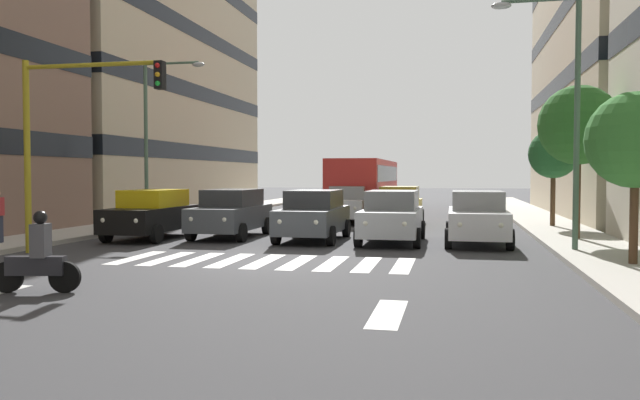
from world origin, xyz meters
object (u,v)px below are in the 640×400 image
object	(u,v)px
car_4	(152,214)
traffic_light_gantry	(65,123)
bus_behind_traffic	(365,182)
motorcycle_with_rider	(38,259)
car_0	(477,217)
car_3	(231,213)
car_row2_0	(350,204)
car_row2_1	(400,205)
street_lamp_left	(563,95)
car_1	(392,216)
street_tree_0	(635,140)
street_lamp_right	(156,124)
car_2	(314,215)
street_tree_1	(579,125)
street_tree_2	(553,154)

from	to	relation	value
car_4	traffic_light_gantry	distance (m)	5.27
bus_behind_traffic	motorcycle_with_rider	size ratio (longest dim) A/B	6.23
car_0	car_4	bearing A→B (deg)	2.57
car_3	car_0	bearing A→B (deg)	176.38
car_row2_0	car_row2_1	bearing A→B (deg)	160.81
car_4	street_lamp_left	xyz separation A→B (m)	(-13.33, 1.62, 3.58)
car_1	traffic_light_gantry	distance (m)	10.39
traffic_light_gantry	street_lamp_left	world-z (taller)	street_lamp_left
car_row2_1	street_tree_0	world-z (taller)	street_tree_0
car_row2_0	motorcycle_with_rider	distance (m)	18.77
car_4	car_row2_1	world-z (taller)	same
motorcycle_with_rider	street_lamp_right	distance (m)	15.73
bus_behind_traffic	car_row2_1	bearing A→B (deg)	112.78
car_2	traffic_light_gantry	world-z (taller)	traffic_light_gantry
street_tree_1	car_1	bearing A→B (deg)	11.62
car_row2_0	traffic_light_gantry	distance (m)	14.70
car_row2_0	street_tree_0	size ratio (longest dim) A/B	1.09
car_2	street_tree_0	xyz separation A→B (m)	(-8.83, 4.93, 2.17)
car_0	car_3	size ratio (longest dim) A/B	1.00
car_1	street_tree_1	bearing A→B (deg)	-168.38
street_tree_2	car_0	bearing A→B (deg)	63.28
motorcycle_with_rider	street_lamp_left	world-z (taller)	street_lamp_left
bus_behind_traffic	car_2	bearing A→B (deg)	90.00
car_3	street_tree_2	world-z (taller)	street_tree_2
car_3	traffic_light_gantry	size ratio (longest dim) A/B	0.81
bus_behind_traffic	motorcycle_with_rider	world-z (taller)	bus_behind_traffic
car_4	street_lamp_left	size ratio (longest dim) A/B	0.62
car_2	car_4	size ratio (longest dim) A/B	1.00
car_row2_1	street_tree_0	size ratio (longest dim) A/B	1.09
motorcycle_with_rider	street_lamp_left	xyz separation A→B (m)	(-10.73, -8.22, 3.82)
car_row2_1	street_tree_1	bearing A→B (deg)	135.58
car_1	street_tree_0	bearing A→B (deg)	142.13
car_1	car_row2_0	distance (m)	8.72
car_4	car_row2_0	distance (m)	10.34
car_3	car_row2_1	bearing A→B (deg)	-128.58
car_0	car_1	bearing A→B (deg)	1.80
car_3	motorcycle_with_rider	bearing A→B (deg)	90.29
car_4	car_row2_1	distance (m)	11.21
car_1	car_row2_0	xyz separation A→B (m)	(2.75, -8.27, 0.00)
motorcycle_with_rider	street_lamp_right	bearing A→B (deg)	-71.82
car_row2_0	street_tree_1	xyz separation A→B (m)	(-8.72, 7.04, 2.97)
street_tree_0	bus_behind_traffic	bearing A→B (deg)	-63.51
car_3	car_4	xyz separation A→B (m)	(2.55, 1.04, 0.00)
car_0	car_1	xyz separation A→B (m)	(2.74, 0.09, 0.00)
car_4	traffic_light_gantry	xyz separation A→B (m)	(0.37, 4.44, 2.81)
street_lamp_left	street_tree_0	distance (m)	3.30
car_row2_1	car_3	bearing A→B (deg)	51.42
car_2	street_lamp_left	size ratio (longest dim) A/B	0.62
car_row2_1	street_tree_2	bearing A→B (deg)	171.52
car_1	car_row2_1	bearing A→B (deg)	-87.09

